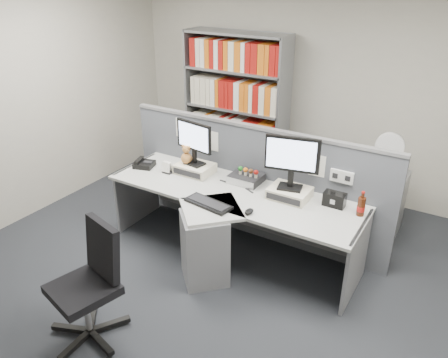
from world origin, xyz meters
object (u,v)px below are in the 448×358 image
Objects in this scene: keyboard at (208,203)px; mouse at (249,211)px; shelving_unit at (236,111)px; office_chair at (91,280)px; monitor_right at (292,158)px; speaker at (334,199)px; desktop_pc at (246,178)px; cola_bottle at (361,207)px; filing_cabinet at (380,205)px; desk_fan at (389,149)px; monitor_left at (194,140)px; desk_phone at (144,164)px; desk at (221,224)px; desk_calendar at (167,168)px.

mouse is (0.40, 0.06, 0.01)m from keyboard.
shelving_unit is 2.07× the size of office_chair.
monitor_right is 2.59× the size of speaker.
desktop_pc is at bearing 121.03° from mouse.
keyboard is at bearing -156.63° from cola_bottle.
desktop_pc is at bearing 178.75° from speaker.
monitor_right is at bearing -123.24° from filing_cabinet.
desk_fan is at bearing 56.75° from monitor_right.
monitor_right reaches higher than speaker.
monitor_left is at bearing 152.85° from mouse.
mouse is 1.52m from desk_phone.
keyboard is at bearing -66.90° from shelving_unit.
monitor_left reaches higher than desk_phone.
monitor_right is (1.10, 0.00, 0.03)m from monitor_left.
monitor_left is at bearing -150.07° from filing_cabinet.
filing_cabinet is at bearing 26.81° from desk_phone.
desktop_pc is at bearing 88.22° from desk.
shelving_unit reaches higher than desk.
desktop_pc is at bearing -56.44° from shelving_unit.
mouse is 2.31m from shelving_unit.
keyboard is (-0.07, -0.61, -0.03)m from desktop_pc.
office_chair reaches higher than desk_phone.
speaker is (0.95, 0.45, 0.33)m from desk.
desk_phone is at bearing -175.50° from cola_bottle.
shelving_unit reaches higher than desk_calendar.
mouse is (-0.19, -0.47, -0.39)m from monitor_right.
desk_calendar is (-1.17, 0.31, 0.03)m from mouse.
desk_calendar is at bearing 154.40° from keyboard.
keyboard is 1.15m from desk_phone.
monitor_right is at bearing 61.99° from office_chair.
desk_fan is at bearing 50.94° from keyboard.
mouse is 1.76m from filing_cabinet.
speaker is 1.07m from filing_cabinet.
office_chair is (-0.91, -1.71, -0.61)m from monitor_right.
speaker reaches higher than mouse.
cola_bottle reaches higher than desk.
mouse is 0.44× the size of desk_phone.
desk_fan is at bearing 60.16° from mouse.
desk is 0.56m from desktop_pc.
monitor_left is 1.51m from shelving_unit.
desk_phone is 0.36× the size of filing_cabinet.
desk_calendar is 0.53× the size of cola_bottle.
desktop_pc is at bearing 8.47° from monitor_left.
speaker is (0.61, 0.53, 0.05)m from mouse.
cola_bottle is (1.21, 0.40, 0.35)m from desk.
monitor_right is 0.74× the size of filing_cabinet.
keyboard is 1.25m from office_chair.
office_chair reaches higher than keyboard.
desktop_pc is 1.34× the size of cola_bottle.
monitor_right is at bearing -45.61° from shelving_unit.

